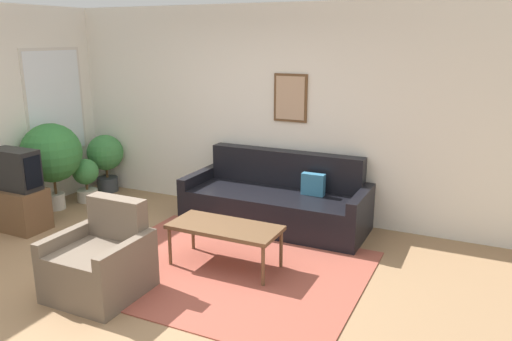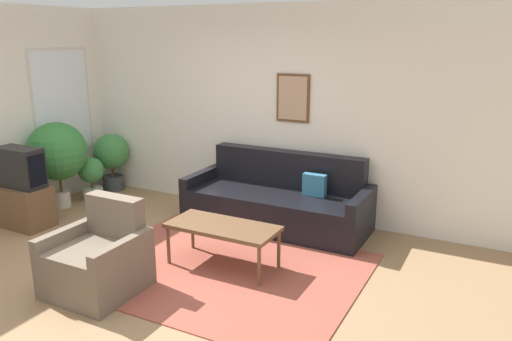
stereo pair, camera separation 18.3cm
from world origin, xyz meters
The scene contains 11 objects.
ground_plane centered at (0.00, 0.00, 0.00)m, with size 16.00×16.00×0.00m, color #997551.
area_rug centered at (0.59, 0.62, 0.01)m, with size 2.75×2.20×0.01m.
wall_back centered at (0.00, 2.47, 1.35)m, with size 8.00×0.09×2.70m.
couch centered at (0.56, 2.01, 0.30)m, with size 2.27×0.90×0.89m.
coffee_table centered at (0.55, 0.69, 0.41)m, with size 1.13×0.52×0.45m.
tv_stand centered at (-2.22, 0.53, 0.26)m, with size 0.64×0.42×0.52m.
tv centered at (-2.21, 0.53, 0.76)m, with size 0.61×0.28×0.49m.
armchair centered at (-0.22, -0.26, 0.29)m, with size 0.77×0.76×0.85m.
potted_plant_tall centered at (-2.40, 1.26, 0.78)m, with size 0.79×0.79×1.19m.
potted_plant_by_window centered at (-2.34, 2.20, 0.55)m, with size 0.53×0.53×0.87m.
potted_plant_small centered at (-2.27, 1.70, 0.36)m, with size 0.37×0.37×0.62m.
Camera 1 is at (2.86, -3.42, 2.30)m, focal length 35.00 mm.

